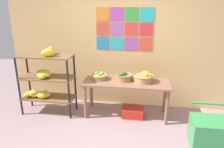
{
  "coord_description": "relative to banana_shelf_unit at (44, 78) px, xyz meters",
  "views": [
    {
      "loc": [
        0.47,
        -2.37,
        2.11
      ],
      "look_at": [
        -0.06,
        1.03,
        0.93
      ],
      "focal_mm": 34.71,
      "sensor_mm": 36.0,
      "label": 1
    }
  ],
  "objects": [
    {
      "name": "banana_shelf_unit",
      "position": [
        0.0,
        0.0,
        0.0
      ],
      "size": [
        1.01,
        0.47,
        1.3
      ],
      "color": "black",
      "rests_on": "ground"
    },
    {
      "name": "fruit_basket_left",
      "position": [
        1.49,
        0.19,
        0.05
      ],
      "size": [
        0.31,
        0.31,
        0.17
      ],
      "color": "#987547",
      "rests_on": "display_table"
    },
    {
      "name": "back_wall_with_art",
      "position": [
        1.38,
        0.64,
        0.72
      ],
      "size": [
        4.61,
        0.07,
        2.86
      ],
      "color": "tan",
      "rests_on": "ground"
    },
    {
      "name": "produce_crate_under_table",
      "position": [
        1.68,
        0.08,
        -0.62
      ],
      "size": [
        0.4,
        0.3,
        0.18
      ],
      "primitive_type": "cube",
      "color": "red",
      "rests_on": "ground"
    },
    {
      "name": "shopping_cart",
      "position": [
        2.76,
        -1.15,
        -0.19
      ],
      "size": [
        0.6,
        0.41,
        0.87
      ],
      "rotation": [
        0.0,
        0.0,
        -0.13
      ],
      "color": "black",
      "rests_on": "ground"
    },
    {
      "name": "display_table",
      "position": [
        1.54,
        0.12,
        -0.11
      ],
      "size": [
        1.59,
        0.59,
        0.69
      ],
      "color": "#8E604A",
      "rests_on": "ground"
    },
    {
      "name": "fruit_basket_centre",
      "position": [
        1.86,
        0.17,
        0.06
      ],
      "size": [
        0.37,
        0.37,
        0.19
      ],
      "color": "tan",
      "rests_on": "display_table"
    },
    {
      "name": "fruit_basket_back_left",
      "position": [
        1.02,
        0.18,
        0.04
      ],
      "size": [
        0.3,
        0.3,
        0.13
      ],
      "color": "tan",
      "rests_on": "display_table"
    }
  ]
}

